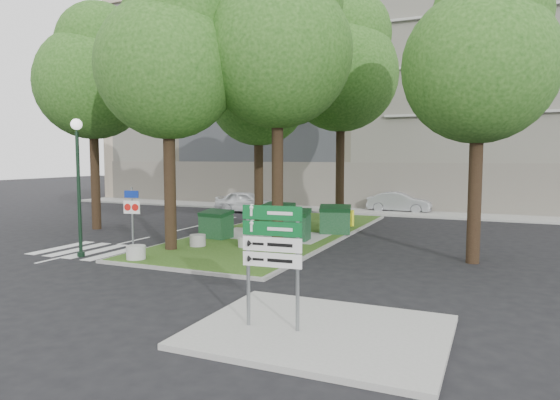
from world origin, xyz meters
The scene contains 26 objects.
ground centered at (0.00, 0.00, 0.00)m, with size 120.00×120.00×0.00m, color black.
median_island centered at (0.50, 8.00, 0.06)m, with size 6.00×16.00×0.12m, color #274A15.
median_kerb centered at (0.50, 8.00, 0.05)m, with size 6.30×16.30×0.10m, color gray.
sidewalk_corner centered at (6.50, -3.50, 0.06)m, with size 5.00×4.00×0.12m, color #999993.
building_sidewalk centered at (0.00, 18.50, 0.06)m, with size 42.00×3.00×0.12m, color #999993.
zebra_crossing centered at (-3.75, 1.50, 0.01)m, with size 5.00×3.00×0.01m, color silver.
apartment_building centered at (0.00, 26.00, 8.00)m, with size 41.00×12.00×16.00m, color tan.
tree_median_near_left centered at (-1.41, 2.56, 7.32)m, with size 5.20×5.20×10.53m.
tree_median_near_right centered at (2.09, 4.56, 7.99)m, with size 5.60×5.60×11.46m.
tree_median_mid centered at (-0.91, 9.06, 6.98)m, with size 4.80×4.80×9.99m.
tree_median_far centered at (2.29, 12.06, 8.32)m, with size 5.80×5.80×11.93m.
tree_street_left centered at (-8.41, 6.06, 7.65)m, with size 5.40×5.40×11.00m.
tree_street_right centered at (9.09, 5.06, 6.98)m, with size 5.00×5.00×10.06m.
dumpster_a centered at (-1.29, 5.43, 0.70)m, with size 1.42×1.09×1.21m.
dumpster_b centered at (0.31, 8.27, 0.76)m, with size 1.56×1.21×1.33m.
dumpster_c centered at (1.91, 6.22, 0.75)m, with size 1.51×1.13×1.31m.
dumpster_d centered at (3.00, 8.68, 0.74)m, with size 1.59×1.30×1.29m.
bollard_left centered at (-1.49, 0.50, 0.35)m, with size 0.64×0.64×0.46m, color #AFAFAA.
bollard_right centered at (0.85, 4.00, 0.32)m, with size 0.55×0.55×0.39m, color #999894.
bollard_mid centered at (-0.93, 3.45, 0.34)m, with size 0.62×0.62×0.44m, color gray.
litter_bin centered at (2.94, 11.29, 0.51)m, with size 0.45×0.45×0.79m, color yellow.
street_lamp centered at (-3.97, 0.50, 3.09)m, with size 0.39×0.39×4.92m.
traffic_sign_pole centered at (-3.72, 3.00, 1.52)m, with size 0.71×0.15×2.38m.
directional_sign centered at (5.60, -3.84, 1.78)m, with size 1.25×0.17×2.50m.
car_white centered at (-5.06, 15.50, 0.69)m, with size 1.63×4.06×1.38m, color white.
car_silver centered at (3.92, 19.50, 0.66)m, with size 1.40×4.01×1.32m, color #94979B.
Camera 1 is at (9.70, -12.83, 3.59)m, focal length 32.00 mm.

